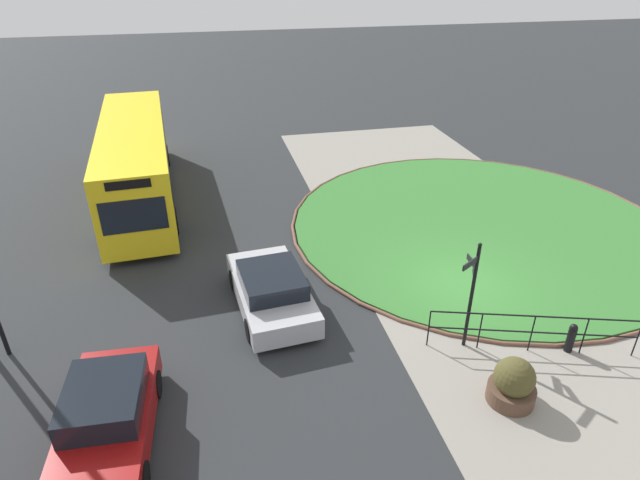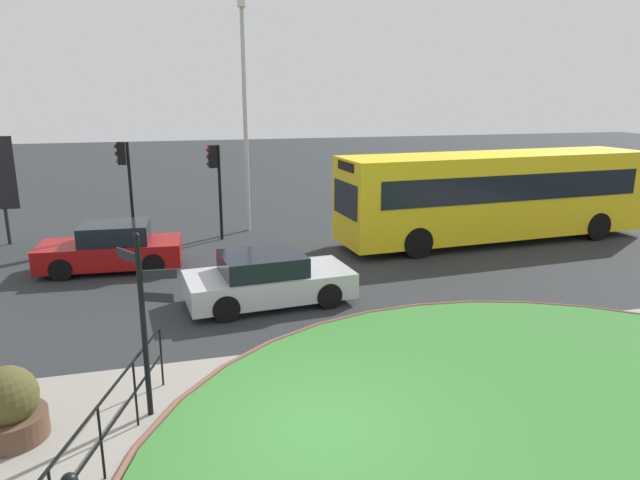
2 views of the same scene
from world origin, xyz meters
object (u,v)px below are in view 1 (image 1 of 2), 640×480
(signpost_directional, at_px, (471,289))
(bus_yellow, at_px, (136,160))
(car_near_lane, at_px, (107,419))
(planter_near_signpost, at_px, (513,384))
(car_oncoming, at_px, (271,290))
(bollard_foreground, at_px, (571,338))

(signpost_directional, relative_size, bus_yellow, 0.27)
(signpost_directional, height_order, car_near_lane, signpost_directional)
(signpost_directional, xyz_separation_m, car_near_lane, (-1.21, 8.59, -1.11))
(signpost_directional, height_order, planter_near_signpost, signpost_directional)
(planter_near_signpost, bearing_deg, car_oncoming, 44.97)
(signpost_directional, height_order, bus_yellow, bus_yellow)
(signpost_directional, distance_m, car_near_lane, 8.74)
(bus_yellow, xyz_separation_m, car_near_lane, (-12.78, -0.15, -1.02))
(signpost_directional, distance_m, bollard_foreground, 2.97)
(planter_near_signpost, bearing_deg, car_near_lane, 84.55)
(signpost_directional, height_order, car_oncoming, signpost_directional)
(bus_yellow, bearing_deg, planter_near_signpost, 29.62)
(bollard_foreground, distance_m, car_oncoming, 7.99)
(planter_near_signpost, bearing_deg, bollard_foreground, -63.05)
(bus_yellow, xyz_separation_m, car_oncoming, (-8.84, -4.13, -1.06))
(car_oncoming, distance_m, planter_near_signpost, 6.76)
(bollard_foreground, bearing_deg, car_near_lane, 91.90)
(car_near_lane, height_order, planter_near_signpost, car_near_lane)
(bus_yellow, bearing_deg, car_oncoming, 21.48)
(bus_yellow, relative_size, planter_near_signpost, 9.71)
(car_near_lane, distance_m, car_oncoming, 5.60)
(planter_near_signpost, bearing_deg, bus_yellow, 33.18)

